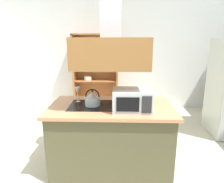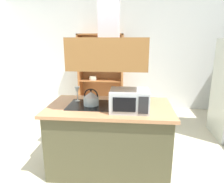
# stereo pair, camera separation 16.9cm
# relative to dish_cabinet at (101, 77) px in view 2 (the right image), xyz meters

# --- Properties ---
(ground_plane) EXTENTS (7.80, 7.80, 0.00)m
(ground_plane) POSITION_rel_dish_cabinet_xyz_m (0.56, -2.78, -0.82)
(ground_plane) COLOR beige
(wall_back) EXTENTS (6.00, 0.12, 2.70)m
(wall_back) POSITION_rel_dish_cabinet_xyz_m (0.56, 0.22, 0.53)
(wall_back) COLOR silver
(wall_back) RESTS_ON ground
(kitchen_island) EXTENTS (1.61, 0.90, 0.90)m
(kitchen_island) POSITION_rel_dish_cabinet_xyz_m (0.47, -2.47, -0.37)
(kitchen_island) COLOR #4A472E
(kitchen_island) RESTS_ON ground
(range_hood) EXTENTS (0.90, 0.70, 1.30)m
(range_hood) POSITION_rel_dish_cabinet_xyz_m (0.47, -2.47, 0.88)
(range_hood) COLOR #905D2F
(dish_cabinet) EXTENTS (1.09, 0.40, 1.86)m
(dish_cabinet) POSITION_rel_dish_cabinet_xyz_m (0.00, 0.00, 0.00)
(dish_cabinet) COLOR #9D5D30
(dish_cabinet) RESTS_ON ground
(kettle) EXTENTS (0.20, 0.20, 0.22)m
(kettle) POSITION_rel_dish_cabinet_xyz_m (0.23, -2.47, 0.17)
(kettle) COLOR #B1C2C8
(kettle) RESTS_ON kitchen_island
(cutting_board) EXTENTS (0.36, 0.27, 0.02)m
(cutting_board) POSITION_rel_dish_cabinet_xyz_m (0.71, -2.21, 0.09)
(cutting_board) COLOR white
(cutting_board) RESTS_ON kitchen_island
(microwave) EXTENTS (0.46, 0.35, 0.26)m
(microwave) POSITION_rel_dish_cabinet_xyz_m (0.73, -2.63, 0.21)
(microwave) COLOR #B7BABF
(microwave) RESTS_ON kitchen_island
(wine_glass_on_counter) EXTENTS (0.08, 0.08, 0.21)m
(wine_glass_on_counter) POSITION_rel_dish_cabinet_xyz_m (0.00, -2.30, 0.23)
(wine_glass_on_counter) COLOR silver
(wine_glass_on_counter) RESTS_ON kitchen_island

